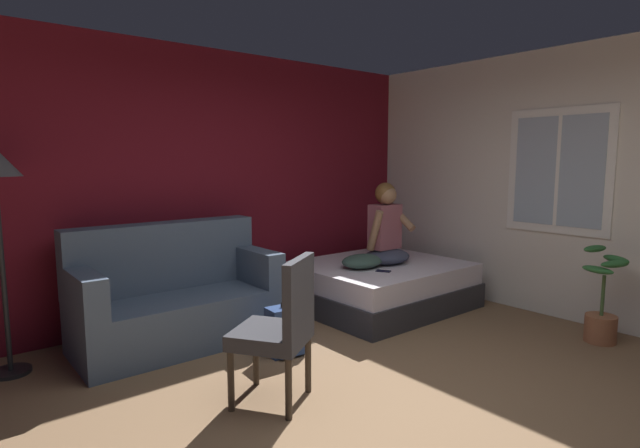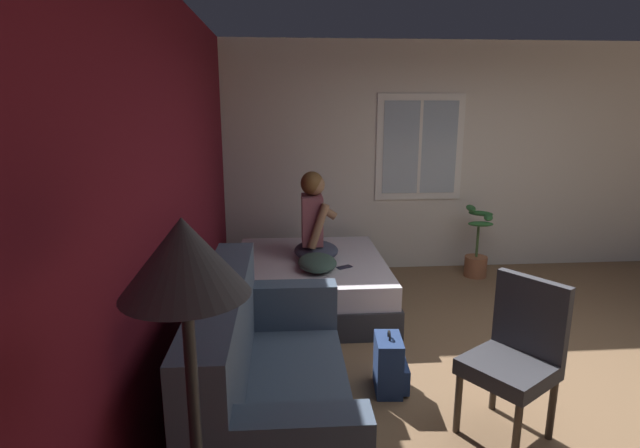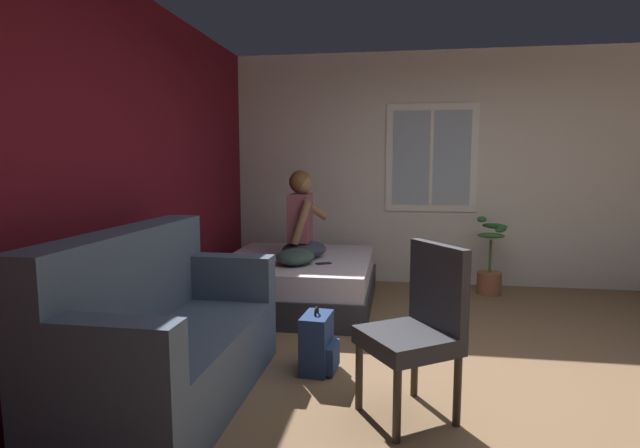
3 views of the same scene
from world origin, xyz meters
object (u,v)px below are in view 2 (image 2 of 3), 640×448
object	(u,v)px
couch	(266,391)
side_chair	(516,353)
cell_phone	(344,267)
bed	(310,283)
floor_lamp	(187,312)
backpack	(390,365)
person_seated	(314,224)
potted_plant	(477,252)
throw_pillow	(317,263)

from	to	relation	value
couch	side_chair	bearing A→B (deg)	-87.04
cell_phone	bed	bearing A→B (deg)	-160.02
bed	floor_lamp	xyz separation A→B (m)	(-3.41, 0.54, 1.19)
floor_lamp	bed	bearing A→B (deg)	-8.98
side_chair	backpack	xyz separation A→B (m)	(0.51, 0.65, -0.34)
couch	bed	bearing A→B (deg)	-10.00
person_seated	couch	bearing A→B (deg)	169.09
backpack	couch	bearing A→B (deg)	124.44
backpack	cell_phone	xyz separation A→B (m)	(1.32, 0.16, 0.29)
couch	cell_phone	bearing A→B (deg)	-19.98
couch	side_chair	world-z (taller)	couch
bed	floor_lamp	bearing A→B (deg)	171.02
backpack	cell_phone	distance (m)	1.36
bed	floor_lamp	world-z (taller)	floor_lamp
side_chair	cell_phone	distance (m)	2.00
couch	potted_plant	size ratio (longest dim) A/B	2.01
backpack	potted_plant	xyz separation A→B (m)	(2.30, -1.53, 0.11)
couch	potted_plant	distance (m)	3.75
backpack	potted_plant	distance (m)	2.77
throw_pillow	floor_lamp	size ratio (longest dim) A/B	0.28
side_chair	person_seated	size ratio (longest dim) A/B	1.12
floor_lamp	throw_pillow	bearing A→B (deg)	-10.72
floor_lamp	backpack	bearing A→B (deg)	-28.92
throw_pillow	potted_plant	size ratio (longest dim) A/B	0.56
couch	potted_plant	bearing A→B (deg)	-39.55
bed	potted_plant	xyz separation A→B (m)	(0.71, -2.00, 0.07)
floor_lamp	potted_plant	xyz separation A→B (m)	(4.13, -2.54, -1.13)
floor_lamp	potted_plant	world-z (taller)	floor_lamp
throw_pillow	bed	bearing A→B (deg)	8.45
backpack	potted_plant	world-z (taller)	potted_plant
side_chair	couch	bearing A→B (deg)	92.96
side_chair	potted_plant	size ratio (longest dim) A/B	1.15
couch	backpack	world-z (taller)	couch
bed	person_seated	world-z (taller)	person_seated
bed	side_chair	size ratio (longest dim) A/B	1.77
couch	cell_phone	world-z (taller)	couch
backpack	throw_pillow	size ratio (longest dim) A/B	0.95
person_seated	cell_phone	world-z (taller)	person_seated
person_seated	backpack	distance (m)	1.81
person_seated	backpack	xyz separation A→B (m)	(-1.63, -0.42, -0.64)
bed	couch	world-z (taller)	couch
side_chair	potted_plant	distance (m)	2.95
bed	person_seated	distance (m)	0.60
backpack	floor_lamp	bearing A→B (deg)	151.08
backpack	throw_pillow	world-z (taller)	throw_pillow
throw_pillow	potted_plant	world-z (taller)	potted_plant
throw_pillow	side_chair	bearing A→B (deg)	-149.01
bed	couch	xyz separation A→B (m)	(-2.18, 0.38, 0.16)
bed	cell_phone	distance (m)	0.48
bed	person_seated	bearing A→B (deg)	-46.06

